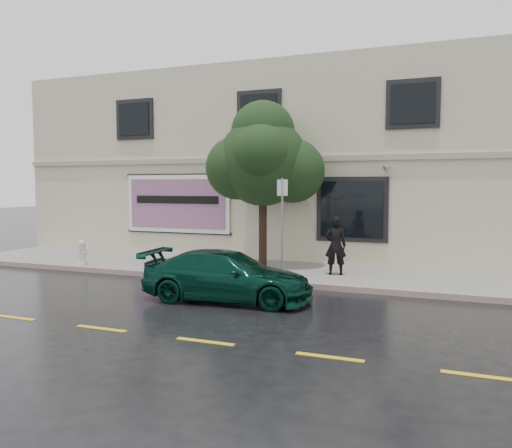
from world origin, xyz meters
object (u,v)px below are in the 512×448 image
(street_tree, at_px, (263,162))
(car, at_px, (227,276))
(pedestrian, at_px, (336,245))
(fire_hydrant, at_px, (82,253))

(street_tree, bearing_deg, car, -81.44)
(car, relative_size, street_tree, 0.86)
(car, relative_size, pedestrian, 2.39)
(fire_hydrant, bearing_deg, car, -35.97)
(street_tree, xyz_separation_m, fire_hydrant, (-5.58, -1.77, -2.91))
(car, relative_size, fire_hydrant, 5.02)
(car, distance_m, street_tree, 5.01)
(pedestrian, distance_m, fire_hydrant, 8.12)
(street_tree, height_order, fire_hydrant, street_tree)
(street_tree, bearing_deg, pedestrian, -13.33)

